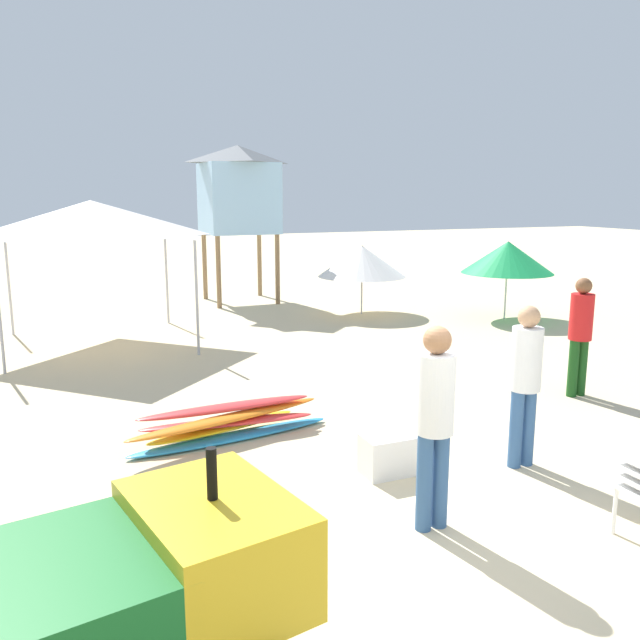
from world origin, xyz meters
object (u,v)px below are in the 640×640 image
(beach_umbrella_left, at_px, (362,261))
(lifeguard_far_right, at_px, (525,375))
(beach_umbrella_mid, at_px, (508,257))
(utility_cart, at_px, (67,617))
(lifeguard_near_center, at_px, (435,414))
(lifeguard_tower, at_px, (238,189))
(popup_canopy, at_px, (92,219))
(surfboard_pile, at_px, (228,423))
(cooler_box, at_px, (388,454))
(lifeguard_near_left, at_px, (580,329))

(beach_umbrella_left, bearing_deg, lifeguard_far_right, -105.19)
(beach_umbrella_mid, bearing_deg, utility_cart, -137.55)
(utility_cart, distance_m, lifeguard_near_center, 3.23)
(lifeguard_tower, relative_size, beach_umbrella_left, 1.94)
(utility_cart, xyz_separation_m, popup_canopy, (0.82, 9.76, 1.61))
(lifeguard_near_center, xyz_separation_m, lifeguard_far_right, (1.59, 0.77, -0.04))
(surfboard_pile, height_order, cooler_box, cooler_box)
(surfboard_pile, xyz_separation_m, popup_canopy, (-1.03, 5.75, 2.20))
(utility_cart, relative_size, beach_umbrella_mid, 1.32)
(cooler_box, bearing_deg, lifeguard_far_right, -14.61)
(lifeguard_far_right, distance_m, beach_umbrella_mid, 8.52)
(lifeguard_far_right, relative_size, lifeguard_tower, 0.43)
(utility_cart, bearing_deg, beach_umbrella_mid, 42.45)
(utility_cart, xyz_separation_m, beach_umbrella_mid, (9.67, 8.84, 0.64))
(lifeguard_near_left, distance_m, lifeguard_near_center, 4.64)
(surfboard_pile, bearing_deg, beach_umbrella_mid, 31.74)
(utility_cart, relative_size, lifeguard_far_right, 1.57)
(utility_cart, height_order, popup_canopy, popup_canopy)
(lifeguard_near_left, distance_m, beach_umbrella_left, 6.96)
(utility_cart, distance_m, lifeguard_near_left, 7.85)
(lifeguard_near_center, distance_m, lifeguard_tower, 12.56)
(lifeguard_near_center, xyz_separation_m, cooler_box, (0.19, 1.13, -0.84))
(lifeguard_near_center, bearing_deg, cooler_box, 80.49)
(utility_cart, height_order, beach_umbrella_mid, beach_umbrella_mid)
(lifeguard_near_left, xyz_separation_m, lifeguard_tower, (-2.20, 9.85, 1.97))
(lifeguard_near_center, xyz_separation_m, beach_umbrella_mid, (6.71, 7.56, 0.39))
(lifeguard_far_right, bearing_deg, lifeguard_near_left, 35.25)
(surfboard_pile, xyz_separation_m, beach_umbrella_mid, (7.82, 4.83, 1.24))
(lifeguard_far_right, height_order, beach_umbrella_left, lifeguard_far_right)
(lifeguard_far_right, bearing_deg, beach_umbrella_mid, 52.98)
(beach_umbrella_mid, xyz_separation_m, cooler_box, (-6.52, -6.42, -1.22))
(lifeguard_near_center, distance_m, cooler_box, 1.42)
(lifeguard_near_left, relative_size, cooler_box, 3.12)
(lifeguard_tower, relative_size, cooler_box, 7.45)
(lifeguard_near_center, xyz_separation_m, lifeguard_tower, (1.75, 12.29, 1.91))
(lifeguard_near_left, height_order, cooler_box, lifeguard_near_left)
(surfboard_pile, relative_size, beach_umbrella_mid, 1.24)
(lifeguard_far_right, xyz_separation_m, cooler_box, (-1.40, 0.37, -0.80))
(lifeguard_tower, bearing_deg, popup_canopy, -135.53)
(lifeguard_far_right, relative_size, beach_umbrella_left, 0.83)
(cooler_box, bearing_deg, lifeguard_near_center, -99.51)
(utility_cart, height_order, lifeguard_near_left, lifeguard_near_left)
(surfboard_pile, xyz_separation_m, lifeguard_tower, (2.86, 9.57, 2.76))
(cooler_box, bearing_deg, beach_umbrella_left, 65.62)
(utility_cart, height_order, surfboard_pile, utility_cart)
(beach_umbrella_mid, bearing_deg, beach_umbrella_left, 146.59)
(popup_canopy, distance_m, beach_umbrella_mid, 8.95)
(popup_canopy, distance_m, beach_umbrella_left, 6.24)
(surfboard_pile, distance_m, cooler_box, 2.05)
(lifeguard_near_center, height_order, cooler_box, lifeguard_near_center)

